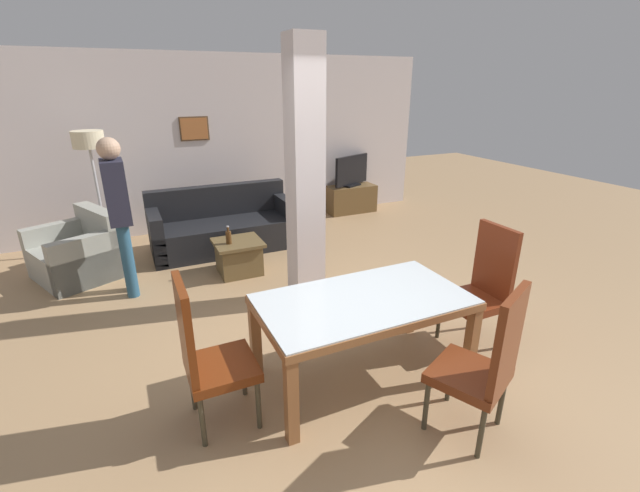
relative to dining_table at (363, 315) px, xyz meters
The scene contains 15 objects.
ground_plane 0.58m from the dining_table, ahead, with size 18.00×18.00×0.00m, color #A58058.
back_wall 4.59m from the dining_table, 90.02° to the left, with size 7.20×0.09×2.70m.
divider_pillar 1.65m from the dining_table, 84.66° to the left, with size 0.32×0.31×2.70m.
dining_table is the anchor object (origin of this frame).
dining_chair_near_right 0.95m from the dining_table, 64.84° to the right, with size 0.61×0.61×1.12m.
dining_chair_head_left 1.21m from the dining_table, behind, with size 0.46×0.46×1.12m.
dining_chair_head_right 1.23m from the dining_table, ahead, with size 0.46×0.46×1.12m.
sofa 3.43m from the dining_table, 95.48° to the left, with size 2.01×0.86×0.87m.
armchair 3.86m from the dining_table, 124.27° to the left, with size 1.16×1.20×0.81m.
coffee_table 2.49m from the dining_table, 98.53° to the left, with size 0.58×0.54×0.42m.
bottle 2.45m from the dining_table, 101.36° to the left, with size 0.07×0.07×0.23m.
tv_stand 4.81m from the dining_table, 62.20° to the left, with size 0.90×0.40×0.49m.
tv_screen 4.80m from the dining_table, 62.20° to the left, with size 0.80×0.37×0.55m.
floor_lamp 4.42m from the dining_table, 115.60° to the left, with size 0.39×0.39×1.69m.
standing_person 2.94m from the dining_table, 124.07° to the left, with size 0.23×0.39×1.75m.
Camera 1 is at (-1.54, -2.50, 2.27)m, focal length 24.00 mm.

